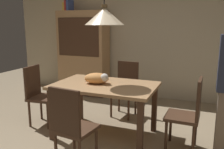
% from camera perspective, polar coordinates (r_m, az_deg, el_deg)
% --- Properties ---
extents(back_wall, '(6.40, 0.10, 2.90)m').
position_cam_1_polar(back_wall, '(5.21, 8.23, 10.51)').
color(back_wall, beige).
rests_on(back_wall, ground).
extents(dining_table, '(1.40, 0.90, 0.75)m').
position_cam_1_polar(dining_table, '(3.33, -1.71, -4.00)').
color(dining_table, tan).
rests_on(dining_table, ground).
extents(chair_right_side, '(0.41, 0.41, 0.93)m').
position_cam_1_polar(chair_right_side, '(3.12, 17.86, -8.36)').
color(chair_right_side, '#472D1E').
rests_on(chair_right_side, ground).
extents(chair_far_back, '(0.43, 0.43, 0.93)m').
position_cam_1_polar(chair_far_back, '(4.16, 3.23, -2.77)').
color(chair_far_back, '#472D1E').
rests_on(chair_far_back, ground).
extents(chair_left_side, '(0.44, 0.44, 0.93)m').
position_cam_1_polar(chair_left_side, '(3.94, -16.99, -4.11)').
color(chair_left_side, '#472D1E').
rests_on(chair_left_side, ground).
extents(chair_near_front, '(0.44, 0.44, 0.93)m').
position_cam_1_polar(chair_near_front, '(2.65, -9.65, -11.61)').
color(chair_near_front, '#472D1E').
rests_on(chair_near_front, ground).
extents(cat_sleeping, '(0.40, 0.29, 0.16)m').
position_cam_1_polar(cat_sleeping, '(3.33, -3.52, -0.89)').
color(cat_sleeping, '#E59951').
rests_on(cat_sleeping, dining_table).
extents(pendant_lamp, '(0.52, 0.52, 1.30)m').
position_cam_1_polar(pendant_lamp, '(3.21, -1.82, 13.69)').
color(pendant_lamp, beige).
extents(hutch_bookcase, '(1.12, 0.45, 1.85)m').
position_cam_1_polar(hutch_bookcase, '(5.43, -6.78, 4.67)').
color(hutch_bookcase, tan).
rests_on(hutch_bookcase, ground).
extents(book_yellow_short, '(0.04, 0.20, 0.18)m').
position_cam_1_polar(book_yellow_short, '(5.62, -11.02, 15.50)').
color(book_yellow_short, gold).
rests_on(book_yellow_short, hutch_bookcase).
extents(book_red_tall, '(0.04, 0.22, 0.28)m').
position_cam_1_polar(book_red_tall, '(5.60, -10.53, 16.05)').
color(book_red_tall, '#B73833').
rests_on(book_red_tall, hutch_bookcase).
extents(book_blue_wide, '(0.06, 0.24, 0.24)m').
position_cam_1_polar(book_blue_wide, '(5.56, -9.95, 15.89)').
color(book_blue_wide, '#384C93').
rests_on(book_blue_wide, hutch_bookcase).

